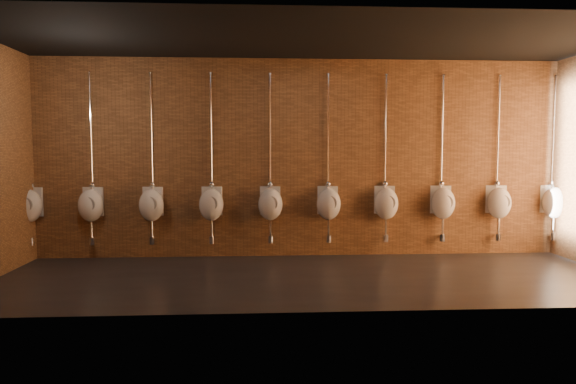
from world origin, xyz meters
name	(u,v)px	position (x,y,z in m)	size (l,w,h in m)	color
ground	(310,278)	(0.00, 0.00, 0.00)	(8.50, 8.50, 0.00)	black
room_shell	(311,129)	(0.00, 0.00, 2.01)	(8.54, 3.04, 3.22)	black
urinal_0	(30,205)	(-4.28, 1.36, 0.88)	(0.45, 0.41, 2.72)	white
urinal_1	(91,204)	(-3.33, 1.36, 0.88)	(0.45, 0.41, 2.72)	white
urinal_2	(152,204)	(-2.39, 1.36, 0.88)	(0.45, 0.41, 2.72)	white
urinal_3	(211,204)	(-1.45, 1.36, 0.88)	(0.45, 0.41, 2.72)	white
urinal_4	(270,203)	(-0.51, 1.36, 0.88)	(0.45, 0.41, 2.72)	white
urinal_5	(329,203)	(0.44, 1.36, 0.88)	(0.45, 0.41, 2.72)	white
urinal_6	(386,203)	(1.38, 1.36, 0.88)	(0.45, 0.41, 2.72)	white
urinal_7	(443,202)	(2.32, 1.36, 0.88)	(0.45, 0.41, 2.72)	white
urinal_8	(499,202)	(3.26, 1.36, 0.88)	(0.45, 0.41, 2.72)	white
urinal_9	(554,202)	(4.21, 1.36, 0.88)	(0.45, 0.41, 2.72)	white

